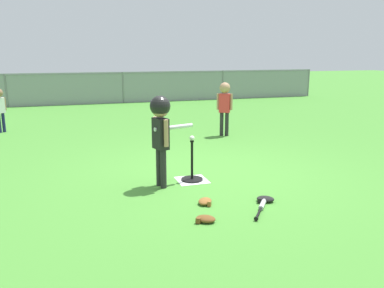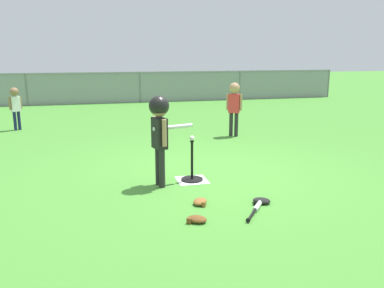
{
  "view_description": "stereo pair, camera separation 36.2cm",
  "coord_description": "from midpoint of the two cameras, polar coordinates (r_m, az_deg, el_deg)",
  "views": [
    {
      "loc": [
        -2.01,
        -5.53,
        1.84
      ],
      "look_at": [
        -0.34,
        -0.25,
        0.55
      ],
      "focal_mm": 36.82,
      "sensor_mm": 36.0,
      "label": 1
    },
    {
      "loc": [
        -1.66,
        -5.63,
        1.84
      ],
      "look_at": [
        -0.34,
        -0.25,
        0.55
      ],
      "focal_mm": 36.82,
      "sensor_mm": 36.0,
      "label": 2
    }
  ],
  "objects": [
    {
      "name": "baseball_on_tee",
      "position": [
        5.67,
        -1.83,
        0.84
      ],
      "size": [
        0.07,
        0.07,
        0.07
      ],
      "primitive_type": "sphere",
      "color": "white",
      "rests_on": "batting_tee"
    },
    {
      "name": "fielder_deep_center",
      "position": [
        8.82,
        3.57,
        6.12
      ],
      "size": [
        0.32,
        0.24,
        1.2
      ],
      "color": "#262626",
      "rests_on": "ground_plane"
    },
    {
      "name": "batter_child",
      "position": [
        5.37,
        -6.47,
        3.07
      ],
      "size": [
        0.64,
        0.35,
        1.28
      ],
      "color": "#262626",
      "rests_on": "ground_plane"
    },
    {
      "name": "ground_plane",
      "position": [
        6.16,
        0.61,
        -4.29
      ],
      "size": [
        60.0,
        60.0,
        0.0
      ],
      "primitive_type": "plane",
      "color": "#478C33"
    },
    {
      "name": "outfield_fence",
      "position": [
        15.07,
        -10.64,
        8.2
      ],
      "size": [
        16.06,
        0.06,
        1.15
      ],
      "color": "slate",
      "rests_on": "ground_plane"
    },
    {
      "name": "batting_tee",
      "position": [
        5.81,
        -1.79,
        -4.44
      ],
      "size": [
        0.32,
        0.32,
        0.6
      ],
      "color": "black",
      "rests_on": "ground_plane"
    },
    {
      "name": "glove_near_bats",
      "position": [
        4.94,
        -0.19,
        -8.34
      ],
      "size": [
        0.26,
        0.27,
        0.07
      ],
      "color": "brown",
      "rests_on": "ground_plane"
    },
    {
      "name": "spare_bat_silver",
      "position": [
        4.87,
        7.99,
        -8.86
      ],
      "size": [
        0.43,
        0.55,
        0.06
      ],
      "color": "silver",
      "rests_on": "ground_plane"
    },
    {
      "name": "glove_by_plate",
      "position": [
        4.45,
        -0.41,
        -10.83
      ],
      "size": [
        0.27,
        0.26,
        0.07
      ],
      "color": "brown",
      "rests_on": "ground_plane"
    },
    {
      "name": "glove_tossed_aside",
      "position": [
        5.06,
        8.53,
        -7.92
      ],
      "size": [
        0.27,
        0.25,
        0.07
      ],
      "color": "black",
      "rests_on": "ground_plane"
    },
    {
      "name": "home_plate",
      "position": [
        5.83,
        -1.78,
        -5.24
      ],
      "size": [
        0.44,
        0.44,
        0.01
      ],
      "primitive_type": "cube",
      "color": "white",
      "rests_on": "ground_plane"
    }
  ]
}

